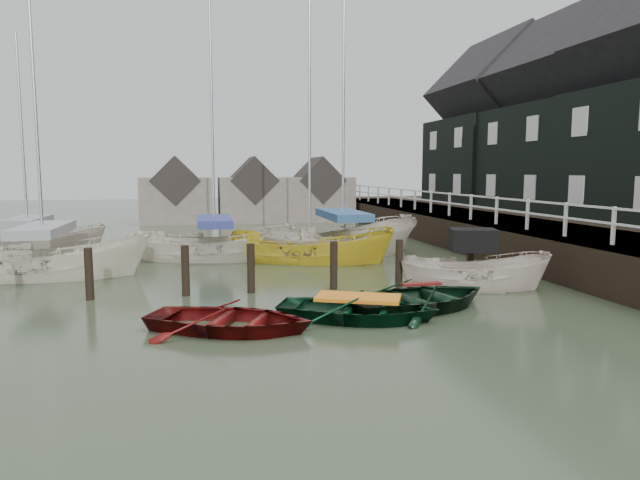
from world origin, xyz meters
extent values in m
plane|color=#2E3B25|center=(0.00, 0.00, 0.00)|extent=(120.00, 120.00, 0.00)
cube|color=black|center=(9.50, 10.00, 1.40)|extent=(3.00, 32.00, 0.20)
cube|color=silver|center=(8.00, 10.00, 2.45)|extent=(0.06, 32.00, 0.06)
cube|color=silver|center=(8.00, 10.00, 2.05)|extent=(0.06, 32.00, 0.06)
cube|color=black|center=(15.00, 10.00, 0.00)|extent=(14.00, 38.00, 1.50)
cube|color=black|center=(15.00, 12.00, 4.00)|extent=(6.00, 7.00, 5.00)
cube|color=black|center=(15.00, 12.00, 8.25)|extent=(6.11, 7.14, 6.11)
cube|color=black|center=(15.00, 19.00, 4.00)|extent=(6.40, 7.00, 5.00)
cube|color=black|center=(15.00, 19.00, 8.25)|extent=(6.52, 7.14, 6.52)
cylinder|color=black|center=(-5.50, 3.00, 0.50)|extent=(0.22, 0.22, 1.80)
cylinder|color=black|center=(-3.00, 3.00, 0.50)|extent=(0.22, 0.22, 1.80)
cylinder|color=black|center=(-1.20, 3.00, 0.50)|extent=(0.22, 0.22, 1.80)
cylinder|color=black|center=(1.20, 3.00, 0.50)|extent=(0.22, 0.22, 1.80)
cylinder|color=black|center=(3.20, 3.00, 0.50)|extent=(0.22, 0.22, 1.80)
cylinder|color=black|center=(5.50, 3.00, 0.50)|extent=(0.22, 0.22, 1.80)
cube|color=#665B51|center=(-4.00, 26.00, 1.50)|extent=(4.50, 4.00, 3.00)
cube|color=#282321|center=(-4.00, 26.00, 2.80)|extent=(3.18, 4.08, 3.18)
cube|color=#665B51|center=(1.00, 26.00, 1.50)|extent=(4.50, 4.00, 3.00)
cube|color=#282321|center=(1.00, 26.00, 2.80)|extent=(3.18, 4.08, 3.18)
cube|color=#665B51|center=(5.50, 26.00, 1.50)|extent=(4.50, 4.00, 3.00)
cube|color=#282321|center=(5.50, 26.00, 2.80)|extent=(3.18, 4.08, 3.18)
imported|color=#520C0B|center=(-2.00, -0.79, 0.00)|extent=(4.40, 3.88, 0.76)
imported|color=black|center=(0.95, -0.47, 0.00)|extent=(4.46, 3.91, 0.77)
imported|color=black|center=(2.78, 0.19, 0.00)|extent=(4.67, 3.89, 0.83)
imported|color=beige|center=(5.24, 2.17, 0.00)|extent=(4.59, 2.74, 1.67)
cube|color=black|center=(5.24, 2.37, 1.42)|extent=(1.52, 1.32, 0.65)
imported|color=beige|center=(-7.55, 6.86, 0.00)|extent=(6.83, 2.88, 2.59)
cylinder|color=#B2B2B7|center=(-7.55, 6.86, 5.44)|extent=(0.10, 0.10, 8.04)
cube|color=gray|center=(-7.55, 6.86, 1.54)|extent=(3.75, 1.54, 0.30)
imported|color=beige|center=(-2.02, 9.56, 0.00)|extent=(6.74, 3.59, 2.47)
cylinder|color=#B2B2B7|center=(-2.02, 9.56, 6.33)|extent=(0.10, 0.10, 9.94)
cube|color=navy|center=(-2.02, 9.56, 1.48)|extent=(3.70, 1.93, 0.30)
imported|color=gold|center=(1.52, 8.27, 0.00)|extent=(6.87, 4.75, 2.49)
cylinder|color=#B2B2B7|center=(1.52, 8.27, 5.71)|extent=(0.10, 0.10, 8.68)
imported|color=#BAB09F|center=(3.10, 9.38, 0.00)|extent=(7.76, 4.78, 2.81)
cylinder|color=#B2B2B7|center=(3.10, 9.38, 5.85)|extent=(0.10, 0.10, 8.61)
cube|color=#2A4B7E|center=(3.10, 9.38, 1.67)|extent=(4.25, 2.58, 0.30)
imported|color=#B8AB9D|center=(-9.31, 11.73, 0.00)|extent=(6.45, 3.27, 2.38)
cylinder|color=#B2B2B7|center=(-9.31, 11.73, 5.03)|extent=(0.10, 0.10, 7.44)
cube|color=gray|center=(-9.31, 11.73, 1.43)|extent=(3.54, 1.76, 0.30)
camera|label=1|loc=(-2.60, -12.89, 3.42)|focal=32.00mm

